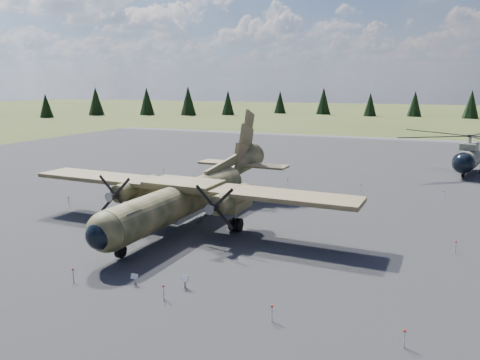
% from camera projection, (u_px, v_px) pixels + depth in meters
% --- Properties ---
extents(ground, '(500.00, 500.00, 0.00)m').
position_uv_depth(ground, '(231.00, 226.00, 37.63)').
color(ground, '#515927').
rests_on(ground, ground).
extents(apron, '(120.00, 120.00, 0.04)m').
position_uv_depth(apron, '(270.00, 198.00, 46.70)').
color(apron, '#545459').
rests_on(apron, ground).
extents(transport_plane, '(27.94, 25.38, 9.22)m').
position_uv_depth(transport_plane, '(190.00, 191.00, 37.89)').
color(transport_plane, '#363E22').
rests_on(transport_plane, ground).
extents(helicopter_near, '(23.39, 24.74, 5.01)m').
position_uv_depth(helicopter_near, '(470.00, 146.00, 58.47)').
color(helicopter_near, gray).
rests_on(helicopter_near, ground).
extents(info_placard_left, '(0.43, 0.20, 0.66)m').
position_uv_depth(info_placard_left, '(135.00, 277.00, 26.46)').
color(info_placard_left, gray).
rests_on(info_placard_left, ground).
extents(info_placard_right, '(0.52, 0.28, 0.77)m').
position_uv_depth(info_placard_right, '(185.00, 280.00, 25.99)').
color(info_placard_right, gray).
rests_on(info_placard_right, ground).
extents(barrier_fence, '(33.12, 29.62, 0.85)m').
position_uv_depth(barrier_fence, '(225.00, 219.00, 37.63)').
color(barrier_fence, silver).
rests_on(barrier_fence, ground).
extents(treeline, '(289.74, 294.54, 10.99)m').
position_uv_depth(treeline, '(215.00, 161.00, 39.34)').
color(treeline, black).
rests_on(treeline, ground).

